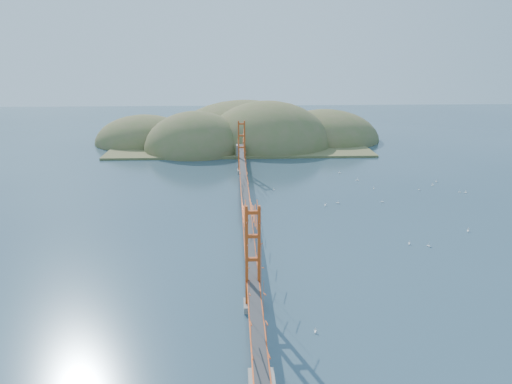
{
  "coord_description": "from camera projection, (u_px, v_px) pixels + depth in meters",
  "views": [
    {
      "loc": [
        -1.94,
        -78.2,
        27.38
      ],
      "look_at": [
        1.75,
        0.0,
        4.32
      ],
      "focal_mm": 35.0,
      "sensor_mm": 36.0,
      "label": 1
    }
  ],
  "objects": [
    {
      "name": "far_headlands",
      "position": [
        247.0,
        141.0,
        148.5
      ],
      "size": [
        84.0,
        58.0,
        25.0
      ],
      "color": "brown",
      "rests_on": "ground"
    },
    {
      "name": "sailboat_8",
      "position": [
        466.0,
        192.0,
        96.3
      ],
      "size": [
        0.58,
        0.58,
        0.65
      ],
      "color": "white",
      "rests_on": "ground"
    },
    {
      "name": "sailboat_6",
      "position": [
        429.0,
        245.0,
        70.63
      ],
      "size": [
        0.65,
        0.65,
        0.69
      ],
      "color": "white",
      "rests_on": "ground"
    },
    {
      "name": "sailboat_14",
      "position": [
        409.0,
        243.0,
        71.39
      ],
      "size": [
        0.58,
        0.59,
        0.67
      ],
      "color": "white",
      "rests_on": "ground"
    },
    {
      "name": "sailboat_1",
      "position": [
        382.0,
        201.0,
        90.56
      ],
      "size": [
        0.65,
        0.65,
        0.69
      ],
      "color": "white",
      "rests_on": "ground"
    },
    {
      "name": "sailboat_3",
      "position": [
        274.0,
        189.0,
        98.11
      ],
      "size": [
        0.51,
        0.5,
        0.57
      ],
      "color": "white",
      "rests_on": "ground"
    },
    {
      "name": "bridge",
      "position": [
        245.0,
        176.0,
        80.94
      ],
      "size": [
        2.2,
        94.4,
        12.0
      ],
      "color": "gray",
      "rests_on": "ground"
    },
    {
      "name": "sailboat_16",
      "position": [
        338.0,
        202.0,
        89.97
      ],
      "size": [
        0.66,
        0.66,
        0.71
      ],
      "color": "white",
      "rests_on": "ground"
    },
    {
      "name": "sailboat_4",
      "position": [
        374.0,
        188.0,
        99.01
      ],
      "size": [
        0.49,
        0.52,
        0.58
      ],
      "color": "white",
      "rests_on": "ground"
    },
    {
      "name": "sailboat_12",
      "position": [
        357.0,
        180.0,
        105.04
      ],
      "size": [
        0.59,
        0.49,
        0.68
      ],
      "color": "white",
      "rests_on": "ground"
    },
    {
      "name": "sailboat_10",
      "position": [
        315.0,
        331.0,
        49.47
      ],
      "size": [
        0.48,
        0.54,
        0.61
      ],
      "color": "white",
      "rests_on": "ground"
    },
    {
      "name": "sailboat_5",
      "position": [
        468.0,
        230.0,
        76.34
      ],
      "size": [
        0.62,
        0.65,
        0.73
      ],
      "color": "white",
      "rests_on": "ground"
    },
    {
      "name": "sailboat_11",
      "position": [
        460.0,
        192.0,
        96.6
      ],
      "size": [
        0.52,
        0.52,
        0.58
      ],
      "color": "white",
      "rests_on": "ground"
    },
    {
      "name": "sailboat_15",
      "position": [
        436.0,
        181.0,
        104.09
      ],
      "size": [
        0.58,
        0.62,
        0.69
      ],
      "color": "white",
      "rests_on": "ground"
    },
    {
      "name": "ground",
      "position": [
        245.0,
        217.0,
        82.75
      ],
      "size": [
        320.0,
        320.0,
        0.0
      ],
      "primitive_type": "plane",
      "color": "#294253",
      "rests_on": "ground"
    },
    {
      "name": "sailboat_17",
      "position": [
        432.0,
        185.0,
        101.27
      ],
      "size": [
        0.64,
        0.59,
        0.72
      ],
      "color": "white",
      "rests_on": "ground"
    },
    {
      "name": "sailboat_extra_1",
      "position": [
        419.0,
        189.0,
        98.1
      ],
      "size": [
        0.55,
        0.55,
        0.6
      ],
      "color": "white",
      "rests_on": "ground"
    },
    {
      "name": "sailboat_0",
      "position": [
        325.0,
        205.0,
        88.62
      ],
      "size": [
        0.52,
        0.63,
        0.73
      ],
      "color": "white",
      "rests_on": "ground"
    },
    {
      "name": "sailboat_7",
      "position": [
        340.0,
        173.0,
        111.11
      ],
      "size": [
        0.62,
        0.62,
        0.7
      ],
      "color": "white",
      "rests_on": "ground"
    }
  ]
}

